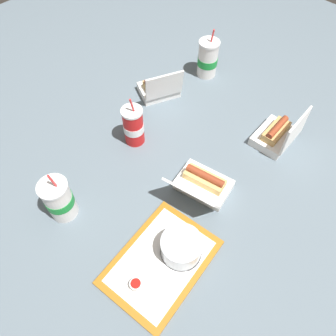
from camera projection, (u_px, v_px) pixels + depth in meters
ground_plane at (169, 166)px, 1.31m from camera, size 3.20×3.20×0.00m
food_tray at (161, 262)px, 1.07m from camera, size 0.40×0.30×0.01m
cake_container at (181, 247)px, 1.06m from camera, size 0.14×0.14×0.08m
ketchup_cup at (136, 284)px, 1.01m from camera, size 0.04×0.04×0.02m
napkin_stack at (173, 264)px, 1.06m from camera, size 0.10×0.10×0.00m
plastic_fork at (132, 273)px, 1.04m from camera, size 0.11×0.04×0.00m
clamshell_hotdog_center at (202, 184)px, 1.21m from camera, size 0.24×0.23×0.16m
clamshell_hotdog_right at (277, 135)px, 1.35m from camera, size 0.19×0.15×0.18m
clamshell_hotdog_back at (159, 88)px, 1.51m from camera, size 0.22×0.21×0.17m
soda_cup_center at (133, 127)px, 1.31m from camera, size 0.09×0.09×0.23m
soda_cup_front at (59, 199)px, 1.12m from camera, size 0.10×0.10×0.23m
soda_cup_left at (208, 59)px, 1.56m from camera, size 0.10×0.10×0.24m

